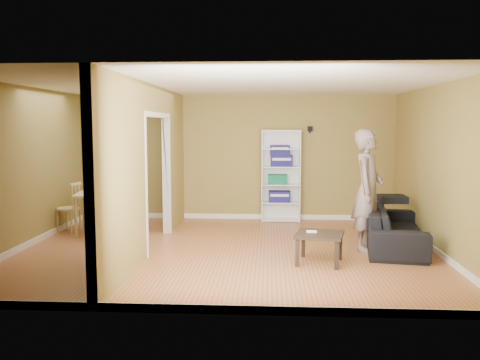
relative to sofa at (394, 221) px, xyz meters
name	(u,v)px	position (x,y,z in m)	size (l,w,h in m)	color
room_shell	(226,169)	(-2.70, -0.37, 0.88)	(6.50, 6.50, 6.50)	#AB6647
partition	(151,168)	(-3.90, -0.37, 0.88)	(0.22, 5.50, 2.60)	olive
wall_speaker	(310,129)	(-1.20, 2.32, 1.48)	(0.10, 0.10, 0.10)	black
sofa	(394,221)	(0.00, 0.00, 0.00)	(0.95, 2.23, 0.85)	black
person	(368,179)	(-0.48, -0.20, 0.70)	(0.64, 0.82, 2.25)	slate
bookshelf	(281,175)	(-1.79, 2.23, 0.52)	(0.79, 0.35, 1.88)	white
paper_box_navy_a	(280,196)	(-1.82, 2.18, 0.09)	(0.44, 0.29, 0.22)	navy
paper_box_teal	(277,179)	(-1.86, 2.18, 0.44)	(0.39, 0.25, 0.20)	#17805D
paper_box_navy_b	(281,161)	(-1.78, 2.18, 0.82)	(0.44, 0.29, 0.23)	#19254C
paper_box_navy_c	(280,151)	(-1.82, 2.18, 1.02)	(0.40, 0.26, 0.20)	navy
coffee_table	(320,238)	(-1.31, -1.05, -0.06)	(0.65, 0.65, 0.44)	#332B1F
game_controller	(312,231)	(-1.42, -1.00, 0.03)	(0.15, 0.04, 0.03)	white
dining_table	(110,197)	(-4.95, 0.81, 0.24)	(1.19, 0.79, 0.74)	#CFBE85
chair_left	(68,207)	(-5.75, 0.86, 0.04)	(0.43, 0.43, 0.93)	tan
chair_near	(100,210)	(-4.95, 0.25, 0.10)	(0.48, 0.48, 1.05)	tan
chair_far	(124,200)	(-4.89, 1.49, 0.08)	(0.46, 0.46, 1.01)	tan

